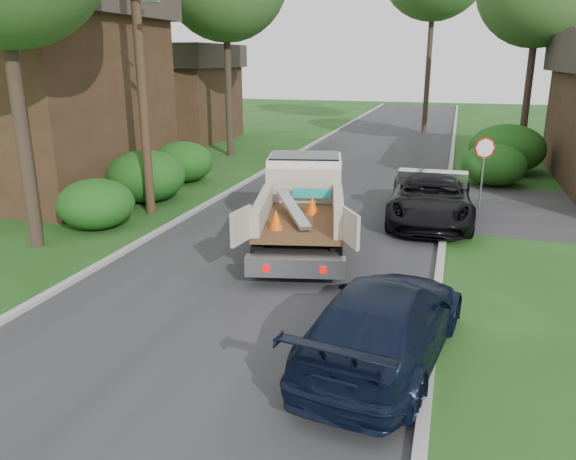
# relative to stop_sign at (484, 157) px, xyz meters

# --- Properties ---
(ground) EXTENTS (120.00, 120.00, 0.00)m
(ground) POSITION_rel_stop_sign_xyz_m (-5.20, -9.00, -1.78)
(ground) COLOR #184413
(ground) RESTS_ON ground
(road) EXTENTS (8.00, 90.00, 0.02)m
(road) POSITION_rel_stop_sign_xyz_m (-5.20, 1.00, -1.77)
(road) COLOR #28282B
(road) RESTS_ON ground
(curb_left) EXTENTS (0.20, 90.00, 0.12)m
(curb_left) POSITION_rel_stop_sign_xyz_m (-9.30, 1.00, -1.72)
(curb_left) COLOR #9E9E99
(curb_left) RESTS_ON ground
(curb_right) EXTENTS (0.20, 90.00, 0.12)m
(curb_right) POSITION_rel_stop_sign_xyz_m (-1.10, 1.00, -1.72)
(curb_right) COLOR #9E9E99
(curb_right) RESTS_ON ground
(stop_sign) EXTENTS (0.71, 0.32, 2.48)m
(stop_sign) POSITION_rel_stop_sign_xyz_m (0.00, 0.00, 0.00)
(stop_sign) COLOR slate
(stop_sign) RESTS_ON ground
(utility_pole) EXTENTS (2.42, 1.25, 10.00)m
(utility_pole) POSITION_rel_stop_sign_xyz_m (-10.68, -4.02, 3.40)
(utility_pole) COLOR #382619
(utility_pole) RESTS_ON ground
(house_left_near) EXTENTS (9.72, 8.64, 8.40)m
(house_left_near) POSITION_rel_stop_sign_xyz_m (-17.20, -2.00, 2.50)
(house_left_near) COLOR #362416
(house_left_near) RESTS_ON ground
(house_left_far) EXTENTS (7.56, 7.56, 6.00)m
(house_left_far) POSITION_rel_stop_sign_xyz_m (-18.70, 13.00, 1.27)
(house_left_far) COLOR #362416
(house_left_far) RESTS_ON ground
(hedge_left_a) EXTENTS (2.34, 2.34, 1.53)m
(hedge_left_a) POSITION_rel_stop_sign_xyz_m (-11.40, -6.00, -1.01)
(hedge_left_a) COLOR #0F4512
(hedge_left_a) RESTS_ON ground
(hedge_left_b) EXTENTS (2.86, 2.86, 1.87)m
(hedge_left_b) POSITION_rel_stop_sign_xyz_m (-11.70, -2.50, -0.84)
(hedge_left_b) COLOR #0F4512
(hedge_left_b) RESTS_ON ground
(hedge_left_c) EXTENTS (2.60, 2.60, 1.70)m
(hedge_left_c) POSITION_rel_stop_sign_xyz_m (-12.00, 1.00, -0.93)
(hedge_left_c) COLOR #0F4512
(hedge_left_c) RESTS_ON ground
(hedge_right_a) EXTENTS (2.60, 2.60, 1.70)m
(hedge_right_a) POSITION_rel_stop_sign_xyz_m (0.60, 4.00, -0.93)
(hedge_right_a) COLOR #0F4512
(hedge_right_a) RESTS_ON ground
(hedge_right_b) EXTENTS (3.38, 3.38, 2.21)m
(hedge_right_b) POSITION_rel_stop_sign_xyz_m (1.30, 7.00, -0.67)
(hedge_right_b) COLOR #0F4512
(hedge_right_b) RESTS_ON ground
(flatbed_truck) EXTENTS (3.72, 6.39, 2.28)m
(flatbed_truck) POSITION_rel_stop_sign_xyz_m (-5.03, -5.26, -0.54)
(flatbed_truck) COLOR black
(flatbed_truck) RESTS_ON ground
(black_pickup) EXTENTS (2.77, 5.61, 1.53)m
(black_pickup) POSITION_rel_stop_sign_xyz_m (-1.60, -2.29, -1.01)
(black_pickup) COLOR black
(black_pickup) RESTS_ON ground
(navy_suv) EXTENTS (2.79, 5.27, 1.45)m
(navy_suv) POSITION_rel_stop_sign_xyz_m (-1.90, -11.50, -1.05)
(navy_suv) COLOR black
(navy_suv) RESTS_ON ground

